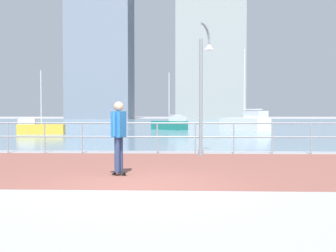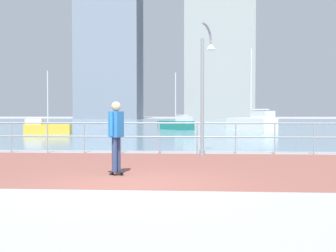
{
  "view_description": "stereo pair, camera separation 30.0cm",
  "coord_description": "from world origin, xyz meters",
  "px_view_note": "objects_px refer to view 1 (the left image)",
  "views": [
    {
      "loc": [
        0.97,
        -8.27,
        1.5
      ],
      "look_at": [
        0.5,
        3.83,
        1.1
      ],
      "focal_mm": 42.8,
      "sensor_mm": 36.0,
      "label": 1
    },
    {
      "loc": [
        1.27,
        -8.25,
        1.5
      ],
      "look_at": [
        0.5,
        3.83,
        1.1
      ],
      "focal_mm": 42.8,
      "sensor_mm": 36.0,
      "label": 2
    }
  ],
  "objects_px": {
    "lamppost": "(204,82)",
    "sailboat_yellow": "(245,123)",
    "sailboat_navy": "(40,128)",
    "skateboarder": "(119,131)",
    "sailboat_red": "(170,124)"
  },
  "relations": [
    {
      "from": "sailboat_red",
      "to": "lamppost",
      "type": "bearing_deg",
      "value": -84.89
    },
    {
      "from": "sailboat_navy",
      "to": "lamppost",
      "type": "bearing_deg",
      "value": -51.75
    },
    {
      "from": "lamppost",
      "to": "sailboat_navy",
      "type": "relative_size",
      "value": 1.03
    },
    {
      "from": "lamppost",
      "to": "sailboat_red",
      "type": "bearing_deg",
      "value": 95.11
    },
    {
      "from": "lamppost",
      "to": "sailboat_navy",
      "type": "height_order",
      "value": "lamppost"
    },
    {
      "from": "sailboat_yellow",
      "to": "sailboat_red",
      "type": "height_order",
      "value": "sailboat_yellow"
    },
    {
      "from": "skateboarder",
      "to": "sailboat_red",
      "type": "xyz_separation_m",
      "value": [
        0.34,
        26.14,
        -0.58
      ]
    },
    {
      "from": "lamppost",
      "to": "skateboarder",
      "type": "bearing_deg",
      "value": -115.47
    },
    {
      "from": "skateboarder",
      "to": "sailboat_navy",
      "type": "distance_m",
      "value": 20.61
    },
    {
      "from": "skateboarder",
      "to": "sailboat_navy",
      "type": "bearing_deg",
      "value": 115.07
    },
    {
      "from": "lamppost",
      "to": "sailboat_yellow",
      "type": "bearing_deg",
      "value": 77.29
    },
    {
      "from": "sailboat_yellow",
      "to": "sailboat_navy",
      "type": "relative_size",
      "value": 1.55
    },
    {
      "from": "lamppost",
      "to": "sailboat_red",
      "type": "xyz_separation_m",
      "value": [
        -1.91,
        21.41,
        -2.1
      ]
    },
    {
      "from": "sailboat_red",
      "to": "skateboarder",
      "type": "bearing_deg",
      "value": -90.74
    },
    {
      "from": "lamppost",
      "to": "skateboarder",
      "type": "height_order",
      "value": "lamppost"
    }
  ]
}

